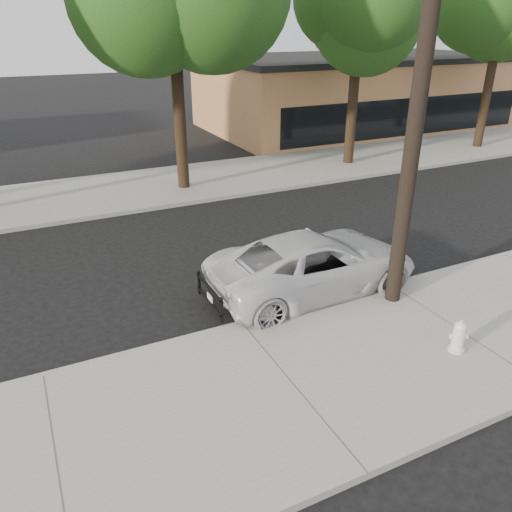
% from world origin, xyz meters
% --- Properties ---
extents(ground, '(120.00, 120.00, 0.00)m').
position_xyz_m(ground, '(0.00, 0.00, 0.00)').
color(ground, black).
rests_on(ground, ground).
extents(near_sidewalk, '(90.00, 4.40, 0.15)m').
position_xyz_m(near_sidewalk, '(0.00, -4.30, 0.07)').
color(near_sidewalk, gray).
rests_on(near_sidewalk, ground).
extents(far_sidewalk, '(90.00, 5.00, 0.15)m').
position_xyz_m(far_sidewalk, '(0.00, 8.50, 0.07)').
color(far_sidewalk, gray).
rests_on(far_sidewalk, ground).
extents(curb_near, '(90.00, 0.12, 0.16)m').
position_xyz_m(curb_near, '(0.00, -2.10, 0.07)').
color(curb_near, '#9E9B93').
rests_on(curb_near, ground).
extents(building_main, '(18.00, 10.00, 4.00)m').
position_xyz_m(building_main, '(16.00, 16.00, 2.00)').
color(building_main, '#AC7347').
rests_on(building_main, ground).
extents(utility_pole, '(1.40, 0.34, 9.00)m').
position_xyz_m(utility_pole, '(3.60, -2.70, 4.70)').
color(utility_pole, black).
rests_on(utility_pole, near_sidewalk).
extents(tree_d, '(4.50, 4.35, 8.75)m').
position_xyz_m(tree_d, '(10.20, 7.95, 6.37)').
color(tree_d, black).
rests_on(tree_d, far_sidewalk).
extents(tree_e, '(4.80, 4.65, 9.25)m').
position_xyz_m(tree_e, '(18.21, 7.74, 6.70)').
color(tree_e, black).
rests_on(tree_e, far_sidewalk).
extents(police_cruiser, '(5.26, 2.53, 1.45)m').
position_xyz_m(police_cruiser, '(2.29, -1.31, 0.72)').
color(police_cruiser, silver).
rests_on(police_cruiser, ground).
extents(fire_hydrant, '(0.35, 0.31, 0.65)m').
position_xyz_m(fire_hydrant, '(3.39, -4.86, 0.46)').
color(fire_hydrant, white).
rests_on(fire_hydrant, near_sidewalk).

